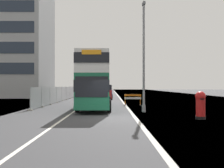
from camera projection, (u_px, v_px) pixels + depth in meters
name	position (u px, v px, depth m)	size (l,w,h in m)	color
ground	(118.00, 119.00, 16.42)	(140.00, 280.00, 0.10)	#38383A
double_decker_bus	(96.00, 81.00, 23.24)	(2.81, 10.94, 4.67)	#196042
lamppost_foreground	(144.00, 60.00, 20.11)	(0.29, 0.70, 8.57)	gray
red_pillar_postbox	(201.00, 104.00, 15.79)	(0.63, 0.63, 1.71)	black
roadworks_barrier	(133.00, 98.00, 27.06)	(1.76, 0.55, 1.18)	orange
construction_site_fence	(62.00, 94.00, 34.80)	(0.44, 27.40, 1.98)	#A8AAAD
car_oncoming_near	(106.00, 93.00, 38.79)	(1.92, 3.81, 2.23)	maroon
car_receding_mid	(107.00, 92.00, 45.94)	(1.98, 4.48, 2.22)	navy
bare_tree_far_verge_near	(39.00, 83.00, 47.73)	(2.54, 2.42, 4.93)	#4C3D2D
bare_tree_far_verge_mid	(44.00, 84.00, 61.98)	(1.98, 1.93, 4.99)	#4C3D2D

